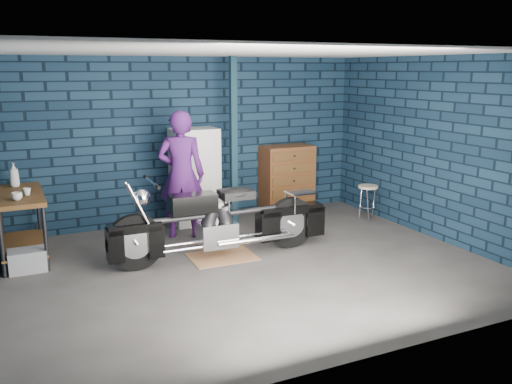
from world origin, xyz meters
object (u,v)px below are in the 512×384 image
Objects in this scene: motorcycle at (222,216)px; shop_stool at (367,203)px; workbench at (22,226)px; tool_chest at (287,179)px; locker at (195,177)px; storage_bin at (27,260)px; person at (181,175)px.

shop_stool is at bearing 14.11° from motorcycle.
motorcycle is (2.45, -1.06, 0.12)m from workbench.
tool_chest reaches higher than shop_stool.
workbench is 2.76m from locker.
workbench is 2.67m from motorcycle.
shop_stool reaches higher than storage_bin.
workbench is at bearing -166.00° from locker.
person is 2.23m from tool_chest.
locker reaches higher than shop_stool.
motorcycle is 1.21m from person.
motorcycle is at bearing -138.11° from tool_chest.
shop_stool is (5.32, 0.11, 0.16)m from storage_bin.
motorcycle is 1.75m from locker.
motorcycle is at bearing -23.39° from workbench.
shop_stool is at bearing -4.18° from workbench.
motorcycle reaches higher than storage_bin.
storage_bin is at bearing -156.23° from locker.
locker is at bearing 158.53° from shop_stool.
workbench is at bearing -171.37° from tool_chest.
storage_bin is 0.29× the size of locker.
storage_bin is (-2.23, -0.57, -0.82)m from person.
locker is at bearing 14.00° from workbench.
person reaches higher than workbench.
locker is at bearing 84.06° from motorcycle.
tool_chest is 1.98× the size of shop_stool.
motorcycle is 5.79× the size of storage_bin.
workbench is 0.73× the size of person.
storage_bin is (-2.43, 0.56, -0.43)m from motorcycle.
person reaches higher than storage_bin.
motorcycle is at bearing -97.01° from locker.
shop_stool is (0.97, -1.05, -0.29)m from tool_chest.
person is at bearing 14.33° from storage_bin.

